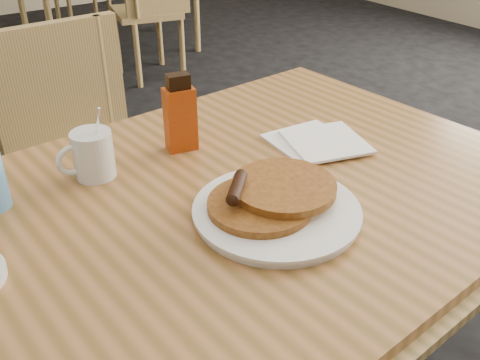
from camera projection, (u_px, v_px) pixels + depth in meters
name	position (u px, v px, depth m)	size (l,w,h in m)	color
main_table	(221.00, 215.00, 1.00)	(1.37, 0.99, 0.75)	#A4693A
chair_main_far	(79.00, 149.00, 1.62)	(0.43, 0.43, 0.89)	tan
pancake_plate	(275.00, 206.00, 0.92)	(0.29, 0.29, 0.07)	white
coffee_mug	(92.00, 154.00, 1.02)	(0.11, 0.08, 0.15)	white
syrup_bottle	(180.00, 115.00, 1.11)	(0.07, 0.05, 0.17)	maroon
napkin_stack	(318.00, 142.00, 1.16)	(0.20, 0.21, 0.01)	white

